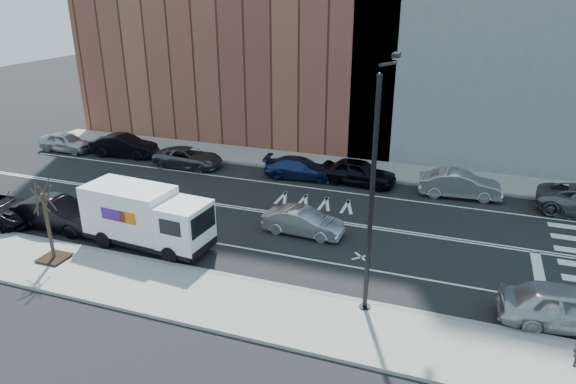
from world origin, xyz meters
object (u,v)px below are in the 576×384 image
Objects in this scene: far_parked_b at (124,146)px; far_parked_a at (66,142)px; fedex_van at (146,217)px; near_parked_front at (568,307)px; driving_sedan at (303,222)px.

far_parked_a is at bearing 89.21° from far_parked_b.
fedex_van is 18.01m from near_parked_front.
far_parked_b reaches higher than driving_sedan.
near_parked_front reaches higher than far_parked_b.
driving_sedan is (21.21, -7.34, -0.06)m from far_parked_a.
near_parked_front reaches higher than far_parked_a.
fedex_van is 1.35× the size of far_parked_b.
fedex_van is at bearing -145.67° from far_parked_b.
far_parked_b is at bearing 60.72° from near_parked_front.
fedex_van reaches higher than far_parked_a.
fedex_van is 1.61× the size of driving_sedan.
far_parked_b is 1.19× the size of driving_sedan.
fedex_van is 1.53× the size of far_parked_a.
far_parked_a is 22.45m from driving_sedan.
far_parked_b is at bearing 67.24° from driving_sedan.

